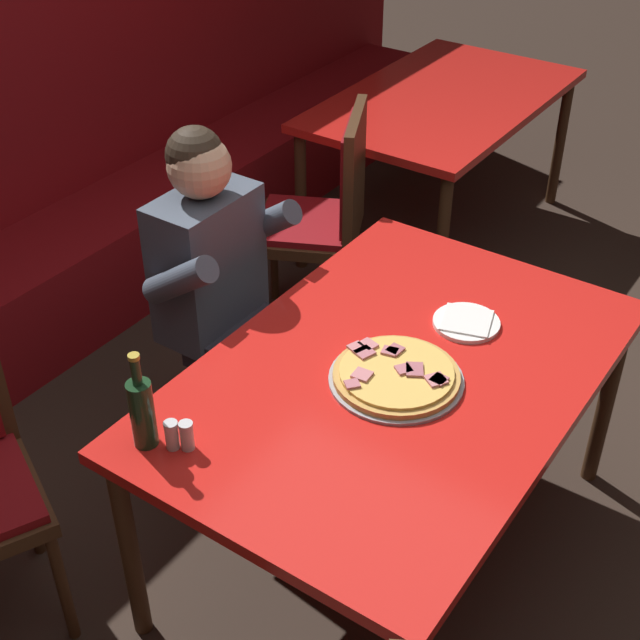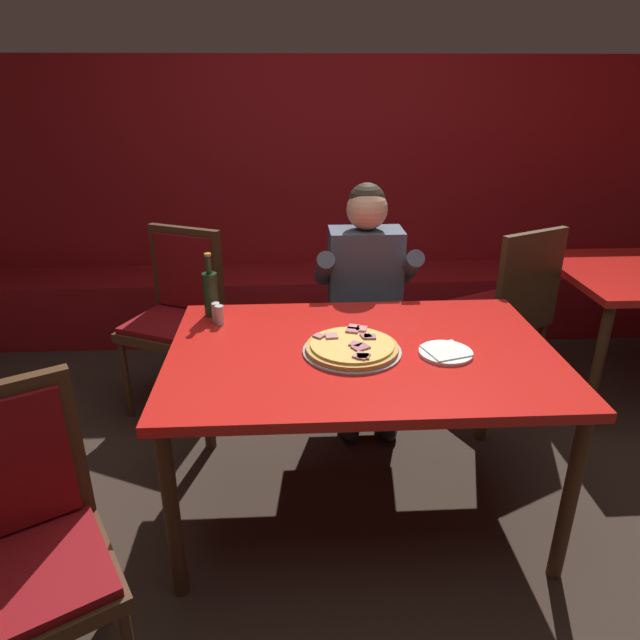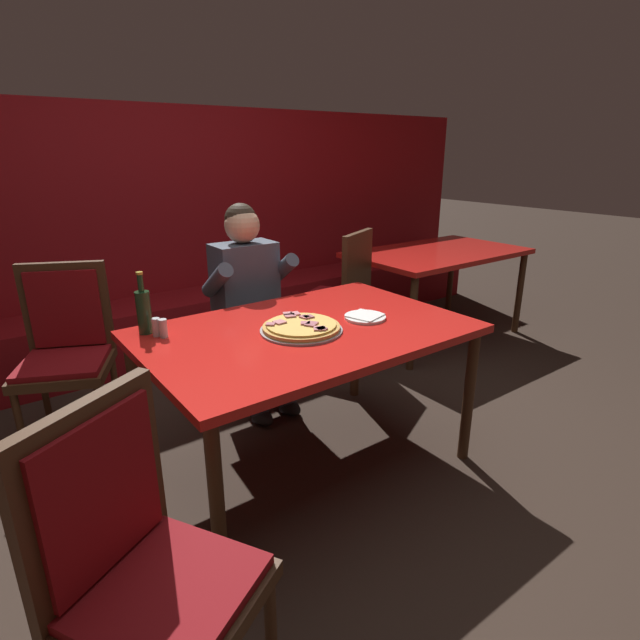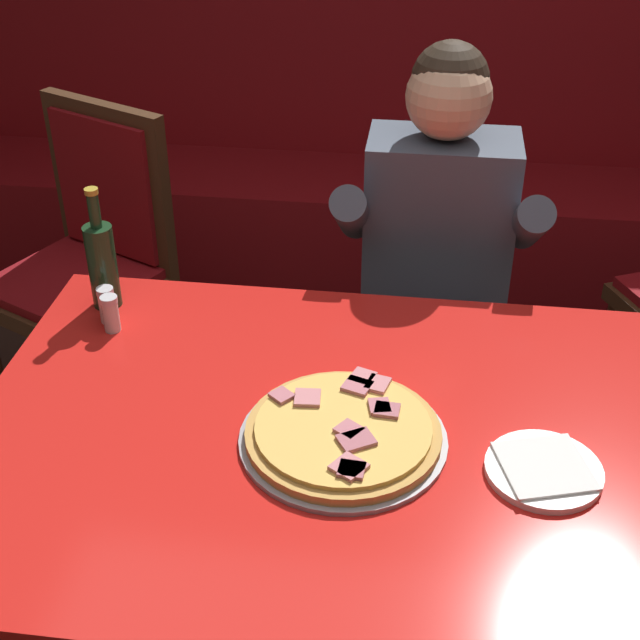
# 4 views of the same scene
# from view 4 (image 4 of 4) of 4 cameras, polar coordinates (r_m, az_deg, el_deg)

# --- Properties ---
(booth_wall_panel) EXTENTS (6.80, 0.16, 1.90)m
(booth_wall_panel) POSITION_cam_4_polar(r_m,az_deg,el_deg) (3.59, 6.30, 18.11)
(booth_wall_panel) COLOR maroon
(booth_wall_panel) RESTS_ON ground_plane
(booth_bench) EXTENTS (6.46, 0.48, 0.46)m
(booth_bench) POSITION_cam_4_polar(r_m,az_deg,el_deg) (3.55, 5.40, 5.47)
(booth_bench) COLOR maroon
(booth_bench) RESTS_ON ground_plane
(main_dining_table) EXTENTS (1.54, 1.02, 0.76)m
(main_dining_table) POSITION_cam_4_polar(r_m,az_deg,el_deg) (1.74, 2.96, -9.08)
(main_dining_table) COLOR #422816
(main_dining_table) RESTS_ON ground_plane
(pizza) EXTENTS (0.39, 0.39, 0.05)m
(pizza) POSITION_cam_4_polar(r_m,az_deg,el_deg) (1.67, 1.51, -7.25)
(pizza) COLOR #9E9EA3
(pizza) RESTS_ON main_dining_table
(plate_white_paper) EXTENTS (0.21, 0.21, 0.02)m
(plate_white_paper) POSITION_cam_4_polar(r_m,az_deg,el_deg) (1.66, 14.13, -9.26)
(plate_white_paper) COLOR white
(plate_white_paper) RESTS_ON main_dining_table
(beer_bottle) EXTENTS (0.07, 0.07, 0.29)m
(beer_bottle) POSITION_cam_4_polar(r_m,az_deg,el_deg) (2.07, -13.78, 3.59)
(beer_bottle) COLOR #19381E
(beer_bottle) RESTS_ON main_dining_table
(shaker_red_pepper_flakes) EXTENTS (0.04, 0.04, 0.09)m
(shaker_red_pepper_flakes) POSITION_cam_4_polar(r_m,az_deg,el_deg) (2.04, -13.47, 0.85)
(shaker_red_pepper_flakes) COLOR silver
(shaker_red_pepper_flakes) RESTS_ON main_dining_table
(shaker_black_pepper) EXTENTS (0.04, 0.04, 0.09)m
(shaker_black_pepper) POSITION_cam_4_polar(r_m,az_deg,el_deg) (2.01, -13.23, 0.31)
(shaker_black_pepper) COLOR silver
(shaker_black_pepper) RESTS_ON main_dining_table
(diner_seated_blue_shirt) EXTENTS (0.53, 0.53, 1.27)m
(diner_seated_blue_shirt) POSITION_cam_4_polar(r_m,az_deg,el_deg) (2.33, 7.38, 3.02)
(diner_seated_blue_shirt) COLOR black
(diner_seated_blue_shirt) RESTS_ON ground_plane
(dining_chair_near_right) EXTENTS (0.59, 0.59, 1.01)m
(dining_chair_near_right) POSITION_cam_4_polar(r_m,az_deg,el_deg) (2.74, -14.51, 4.28)
(dining_chair_near_right) COLOR #422816
(dining_chair_near_right) RESTS_ON ground_plane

